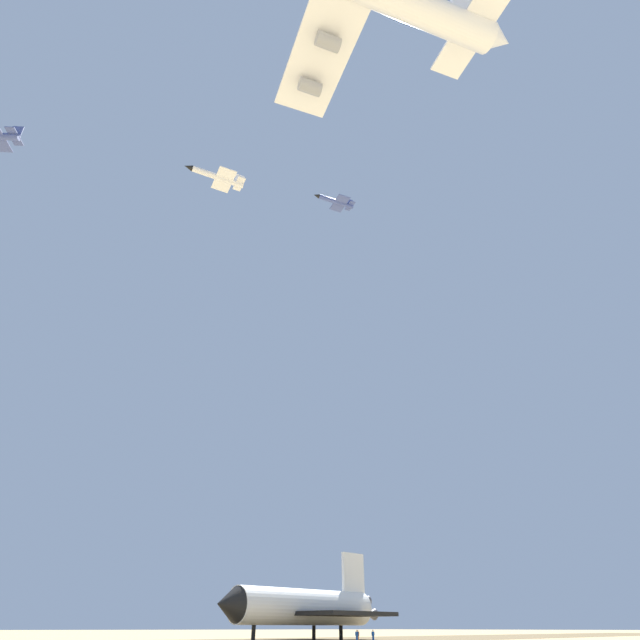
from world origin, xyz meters
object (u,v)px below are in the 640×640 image
at_px(chase_jet_lead, 336,202).
at_px(ground_crew_mid_fuselage, 358,635).
at_px(space_shuttle, 303,607).
at_px(ground_crew_near_wingtip, 357,636).
at_px(ground_crew_near_nose, 373,635).
at_px(chase_jet_trailing, 218,177).

relative_size(chase_jet_lead, ground_crew_mid_fuselage, 8.86).
relative_size(space_shuttle, ground_crew_near_wingtip, 22.43).
distance_m(chase_jet_lead, ground_crew_near_wingtip, 134.59).
height_order(space_shuttle, chase_jet_lead, chase_jet_lead).
distance_m(space_shuttle, ground_crew_mid_fuselage, 14.58).
height_order(ground_crew_near_nose, ground_crew_near_wingtip, same).
bearing_deg(space_shuttle, ground_crew_near_wingtip, 77.97).
distance_m(chase_jet_lead, ground_crew_mid_fuselage, 133.56).
xyz_separation_m(chase_jet_lead, ground_crew_near_wingtip, (22.28, 30.02, -129.29)).
xyz_separation_m(ground_crew_near_nose, ground_crew_near_wingtip, (4.61, 1.25, 0.00)).
bearing_deg(chase_jet_lead, chase_jet_trailing, 29.26).
height_order(space_shuttle, ground_crew_near_nose, space_shuttle).
bearing_deg(ground_crew_near_wingtip, chase_jet_lead, 38.70).
relative_size(chase_jet_lead, ground_crew_near_nose, 8.86).
distance_m(chase_jet_trailing, ground_crew_near_nose, 104.17).
bearing_deg(chase_jet_trailing, ground_crew_near_nose, 166.56).
bearing_deg(chase_jet_trailing, chase_jet_lead, -153.13).
bearing_deg(ground_crew_near_wingtip, ground_crew_mid_fuselage, 32.37).
distance_m(chase_jet_trailing, ground_crew_mid_fuselage, 103.37).
bearing_deg(ground_crew_near_nose, ground_crew_mid_fuselage, -130.04).
distance_m(chase_jet_trailing, ground_crew_near_wingtip, 103.03).
xyz_separation_m(chase_jet_lead, chase_jet_trailing, (49.81, 14.21, -31.28)).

